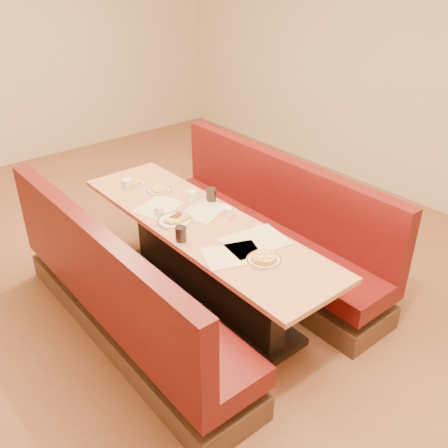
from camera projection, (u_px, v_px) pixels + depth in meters
ground at (203, 299)px, 4.20m from camera, size 8.00×8.00×0.00m
room_envelope at (197, 64)px, 3.25m from camera, size 6.04×8.04×2.82m
diner_table at (202, 262)px, 4.02m from camera, size 0.70×2.50×0.75m
booth_left at (122, 299)px, 3.62m from camera, size 0.55×2.50×1.05m
booth_right at (268, 234)px, 4.43m from camera, size 0.55×2.50×1.05m
placemat_near_left at (232, 255)px, 3.42m from camera, size 0.47×0.42×0.00m
placemat_near_right at (255, 241)px, 3.58m from camera, size 0.50×0.41×0.00m
placemat_far_left at (159, 207)px, 4.04m from camera, size 0.44×0.38×0.00m
placemat_far_right at (204, 211)px, 3.98m from camera, size 0.44×0.39×0.00m
pancake_plate at (264, 259)px, 3.35m from camera, size 0.24×0.24×0.05m
eggs_plate at (175, 221)px, 3.81m from camera, size 0.28×0.28×0.06m
extra_plate_mid at (159, 190)px, 4.29m from camera, size 0.21×0.21×0.04m
extra_plate_far at (133, 183)px, 4.42m from camera, size 0.21×0.21×0.04m
coffee_mug_a at (228, 212)px, 3.88m from camera, size 0.10×0.08×0.08m
coffee_mug_b at (159, 211)px, 3.90m from camera, size 0.10×0.07×0.08m
coffee_mug_c at (192, 196)px, 4.12m from camera, size 0.12×0.09×0.09m
coffee_mug_d at (127, 184)px, 4.34m from camera, size 0.11×0.08×0.08m
soda_tumbler_near at (181, 234)px, 3.56m from camera, size 0.08×0.08×0.11m
soda_tumbler_mid at (211, 195)px, 4.11m from camera, size 0.08×0.08×0.11m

